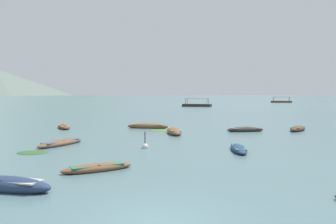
# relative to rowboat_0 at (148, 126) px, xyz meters

# --- Properties ---
(ground_plane) EXTENTS (6000.00, 6000.00, 0.00)m
(ground_plane) POSITION_rel_rowboat_0_xyz_m (4.97, 1474.83, -0.20)
(ground_plane) COLOR slate
(mountain_1) EXTENTS (1509.95, 1509.95, 506.70)m
(mountain_1) POSITION_rel_rowboat_0_xyz_m (-748.36, 1611.83, 253.15)
(mountain_1) COLOR #56665B
(mountain_1) RESTS_ON ground
(mountain_2) EXTENTS (1462.03, 1462.03, 364.19)m
(mountain_2) POSITION_rel_rowboat_0_xyz_m (-117.82, 1693.84, 181.90)
(mountain_2) COLOR slate
(mountain_2) RESTS_ON ground
(mountain_3) EXTENTS (592.79, 592.79, 244.88)m
(mountain_3) POSITION_rel_rowboat_0_xyz_m (494.81, 1417.73, 122.24)
(mountain_3) COLOR slate
(mountain_3) RESTS_ON ground
(rowboat_0) EXTENTS (4.43, 1.37, 0.64)m
(rowboat_0) POSITION_rel_rowboat_0_xyz_m (0.00, 0.00, 0.00)
(rowboat_0) COLOR brown
(rowboat_0) RESTS_ON ground
(rowboat_1) EXTENTS (1.11, 3.52, 0.43)m
(rowboat_1) POSITION_rel_rowboat_0_xyz_m (8.17, -13.03, -0.06)
(rowboat_1) COLOR navy
(rowboat_1) RESTS_ON ground
(rowboat_2) EXTENTS (2.90, 3.81, 0.51)m
(rowboat_2) POSITION_rel_rowboat_0_xyz_m (-8.59, -1.26, -0.04)
(rowboat_2) COLOR brown
(rowboat_2) RESTS_ON ground
(rowboat_3) EXTENTS (2.59, 3.46, 0.61)m
(rowboat_3) POSITION_rel_rowboat_0_xyz_m (14.83, -0.63, -0.01)
(rowboat_3) COLOR #4C3323
(rowboat_3) RESTS_ON ground
(rowboat_4) EXTENTS (3.76, 1.60, 0.61)m
(rowboat_4) POSITION_rel_rowboat_0_xyz_m (-1.02, -22.67, -0.01)
(rowboat_4) COLOR navy
(rowboat_4) RESTS_ON ground
(rowboat_5) EXTENTS (2.31, 4.23, 0.47)m
(rowboat_5) POSITION_rel_rowboat_0_xyz_m (-3.87, -12.12, -0.05)
(rowboat_5) COLOR brown
(rowboat_5) RESTS_ON ground
(rowboat_7) EXTENTS (2.12, 4.32, 0.66)m
(rowboat_7) POSITION_rel_rowboat_0_xyz_m (3.23, -4.47, 0.01)
(rowboat_7) COLOR brown
(rowboat_7) RESTS_ON ground
(rowboat_8) EXTENTS (3.22, 2.75, 0.42)m
(rowboat_8) POSITION_rel_rowboat_0_xyz_m (1.24, -19.28, -0.07)
(rowboat_8) COLOR brown
(rowboat_8) RESTS_ON ground
(rowboat_9) EXTENTS (3.71, 1.92, 0.55)m
(rowboat_9) POSITION_rel_rowboat_0_xyz_m (9.73, -1.90, -0.03)
(rowboat_9) COLOR #2D2826
(rowboat_9) RESTS_ON ground
(ferry_0) EXTENTS (8.47, 4.20, 2.54)m
(ferry_0) POSITION_rel_rowboat_0_xyz_m (2.77, 61.06, 0.25)
(ferry_0) COLOR #2D2826
(ferry_0) RESTS_ON ground
(ferry_1) EXTENTS (8.54, 4.10, 2.54)m
(ferry_1) POSITION_rel_rowboat_0_xyz_m (36.12, 110.51, 0.25)
(ferry_1) COLOR brown
(ferry_1) RESTS_ON ground
(mooring_buoy) EXTENTS (0.44, 0.44, 1.22)m
(mooring_buoy) POSITION_rel_rowboat_0_xyz_m (2.18, -12.67, -0.09)
(mooring_buoy) COLOR silver
(mooring_buoy) RESTS_ON ground
(weed_patch_1) EXTENTS (2.30, 2.09, 0.14)m
(weed_patch_1) POSITION_rel_rowboat_0_xyz_m (1.56, -1.84, -0.20)
(weed_patch_1) COLOR #477033
(weed_patch_1) RESTS_ON ground
(weed_patch_2) EXTENTS (2.22, 1.94, 0.14)m
(weed_patch_2) POSITION_rel_rowboat_0_xyz_m (-4.22, -15.25, -0.20)
(weed_patch_2) COLOR #2D5628
(weed_patch_2) RESTS_ON ground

